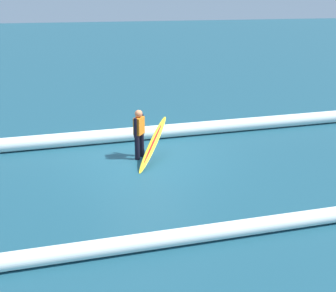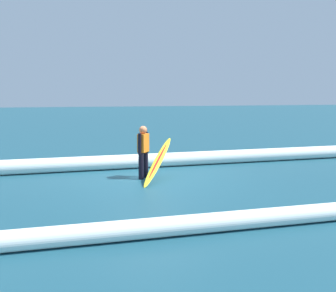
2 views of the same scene
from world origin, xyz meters
TOP-DOWN VIEW (x-y plane):
  - ground_plane at (0.00, 0.00)m, footprint 121.04×121.04m
  - surfer at (0.18, -0.17)m, footprint 0.37×0.53m
  - surfboard at (-0.18, 0.11)m, footprint 1.32×1.86m
  - wave_crest_foreground at (0.52, -1.72)m, footprint 25.38×1.31m
  - wave_crest_midground at (-0.19, 4.43)m, footprint 25.17×0.77m

SIDE VIEW (x-z plane):
  - ground_plane at x=0.00m, z-range 0.00..0.00m
  - wave_crest_midground at x=-0.19m, z-range 0.00..0.33m
  - wave_crest_foreground at x=0.52m, z-range 0.00..0.44m
  - surfboard at x=-0.18m, z-range -0.02..1.05m
  - surfer at x=0.18m, z-range 0.09..1.54m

